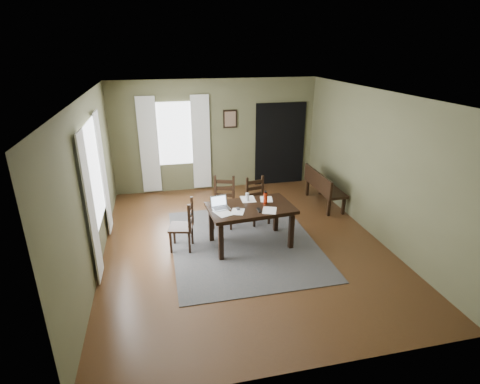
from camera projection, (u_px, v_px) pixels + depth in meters
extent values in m
cube|color=#492C16|center=(244.00, 243.00, 6.96)|extent=(5.00, 6.00, 0.01)
cube|color=brown|center=(216.00, 136.00, 9.18)|extent=(5.00, 0.02, 2.70)
cube|color=brown|center=(312.00, 269.00, 3.74)|extent=(5.00, 0.02, 2.70)
cube|color=brown|center=(91.00, 185.00, 5.95)|extent=(0.02, 6.00, 2.70)
cube|color=brown|center=(374.00, 165.00, 6.97)|extent=(0.02, 6.00, 2.70)
cube|color=white|center=(244.00, 94.00, 5.96)|extent=(5.00, 6.00, 0.02)
cube|color=#414141|center=(244.00, 242.00, 6.95)|extent=(2.60, 3.20, 0.01)
cube|color=black|center=(251.00, 208.00, 6.64)|extent=(1.57, 1.03, 0.06)
cube|color=black|center=(251.00, 211.00, 6.66)|extent=(1.40, 0.85, 0.05)
cube|color=black|center=(221.00, 242.00, 6.29)|extent=(0.09, 0.09, 0.64)
cube|color=black|center=(211.00, 225.00, 6.91)|extent=(0.09, 0.09, 0.64)
cube|color=black|center=(291.00, 232.00, 6.66)|extent=(0.09, 0.09, 0.64)
cube|color=black|center=(276.00, 216.00, 7.28)|extent=(0.09, 0.09, 0.64)
cube|color=black|center=(181.00, 227.00, 6.60)|extent=(0.49, 0.49, 0.04)
cube|color=black|center=(174.00, 234.00, 6.84)|extent=(0.05, 0.05, 0.40)
cube|color=black|center=(192.00, 234.00, 6.83)|extent=(0.05, 0.05, 0.40)
cube|color=black|center=(171.00, 243.00, 6.53)|extent=(0.05, 0.05, 0.40)
cube|color=black|center=(190.00, 243.00, 6.53)|extent=(0.05, 0.05, 0.40)
cube|color=black|center=(192.00, 210.00, 6.66)|extent=(0.05, 0.05, 0.50)
cube|color=black|center=(189.00, 218.00, 6.34)|extent=(0.05, 0.05, 0.50)
cube|color=black|center=(191.00, 221.00, 6.55)|extent=(0.10, 0.30, 0.07)
cube|color=black|center=(191.00, 214.00, 6.50)|extent=(0.10, 0.30, 0.07)
cube|color=black|center=(190.00, 207.00, 6.45)|extent=(0.10, 0.30, 0.07)
cube|color=black|center=(223.00, 205.00, 7.44)|extent=(0.55, 0.55, 0.04)
cube|color=black|center=(213.00, 219.00, 7.38)|extent=(0.05, 0.05, 0.42)
cube|color=black|center=(216.00, 212.00, 7.71)|extent=(0.05, 0.05, 0.42)
cube|color=black|center=(231.00, 220.00, 7.35)|extent=(0.05, 0.05, 0.42)
cube|color=black|center=(233.00, 212.00, 7.67)|extent=(0.05, 0.05, 0.42)
cube|color=black|center=(215.00, 188.00, 7.54)|extent=(0.06, 0.06, 0.54)
cube|color=black|center=(234.00, 189.00, 7.50)|extent=(0.06, 0.06, 0.54)
cube|color=black|center=(225.00, 195.00, 7.57)|extent=(0.31, 0.13, 0.07)
cube|color=black|center=(224.00, 188.00, 7.52)|extent=(0.31, 0.13, 0.07)
cube|color=black|center=(224.00, 182.00, 7.47)|extent=(0.31, 0.13, 0.07)
cube|color=black|center=(258.00, 203.00, 7.60)|extent=(0.47, 0.47, 0.04)
cube|color=black|center=(254.00, 218.00, 7.48)|extent=(0.04, 0.04, 0.40)
cube|color=black|center=(248.00, 211.00, 7.76)|extent=(0.04, 0.04, 0.40)
cube|color=black|center=(269.00, 215.00, 7.59)|extent=(0.04, 0.04, 0.40)
cube|color=black|center=(262.00, 209.00, 7.88)|extent=(0.04, 0.04, 0.40)
cube|color=black|center=(247.00, 189.00, 7.60)|extent=(0.05, 0.05, 0.50)
cube|color=black|center=(263.00, 187.00, 7.72)|extent=(0.05, 0.05, 0.50)
cube|color=black|center=(255.00, 194.00, 7.71)|extent=(0.30, 0.07, 0.07)
cube|color=black|center=(255.00, 188.00, 7.66)|extent=(0.30, 0.07, 0.07)
cube|color=black|center=(255.00, 182.00, 7.61)|extent=(0.30, 0.07, 0.07)
cube|color=black|center=(325.00, 187.00, 8.48)|extent=(0.45, 1.40, 0.06)
cube|color=black|center=(343.00, 206.00, 8.06)|extent=(0.06, 0.06, 0.39)
cube|color=black|center=(329.00, 207.00, 7.99)|extent=(0.06, 0.06, 0.39)
cube|color=black|center=(320.00, 187.00, 9.14)|extent=(0.06, 0.06, 0.39)
cube|color=black|center=(307.00, 188.00, 9.08)|extent=(0.06, 0.06, 0.39)
cube|color=black|center=(318.00, 179.00, 8.37)|extent=(0.05, 1.40, 0.34)
cube|color=#B7B7BC|center=(221.00, 208.00, 6.53)|extent=(0.34, 0.26, 0.02)
cube|color=#B7B7BC|center=(219.00, 201.00, 6.59)|extent=(0.31, 0.11, 0.20)
cube|color=silver|center=(219.00, 201.00, 6.58)|extent=(0.27, 0.09, 0.16)
cube|color=#3F3F42|center=(221.00, 208.00, 6.52)|extent=(0.28, 0.17, 0.00)
cube|color=#3F3F42|center=(238.00, 209.00, 6.50)|extent=(0.06, 0.09, 0.03)
cube|color=black|center=(259.00, 210.00, 6.46)|extent=(0.05, 0.19, 0.02)
cylinder|color=silver|center=(247.00, 197.00, 6.85)|extent=(0.08, 0.08, 0.15)
cylinder|color=#B2270D|center=(265.00, 198.00, 6.71)|extent=(0.08, 0.08, 0.21)
cylinder|color=black|center=(266.00, 192.00, 6.66)|extent=(0.05, 0.05, 0.03)
cube|color=white|center=(223.00, 213.00, 6.38)|extent=(0.36, 0.40, 0.00)
cube|color=white|center=(269.00, 210.00, 6.47)|extent=(0.33, 0.37, 0.00)
cube|color=white|center=(248.00, 199.00, 6.94)|extent=(0.27, 0.34, 0.00)
cube|color=white|center=(266.00, 199.00, 6.93)|extent=(0.27, 0.32, 0.00)
cube|color=white|center=(238.00, 212.00, 6.42)|extent=(0.30, 0.34, 0.00)
cube|color=white|center=(94.00, 175.00, 6.10)|extent=(0.01, 1.30, 1.70)
cube|color=white|center=(175.00, 134.00, 8.91)|extent=(1.00, 0.01, 1.50)
cube|color=silver|center=(91.00, 209.00, 5.46)|extent=(0.03, 0.48, 2.30)
cube|color=silver|center=(104.00, 174.00, 6.94)|extent=(0.03, 0.48, 2.30)
cube|color=silver|center=(149.00, 146.00, 8.85)|extent=(0.44, 0.03, 2.30)
cube|color=silver|center=(201.00, 143.00, 9.10)|extent=(0.44, 0.03, 2.30)
cube|color=black|center=(230.00, 119.00, 9.08)|extent=(0.34, 0.03, 0.44)
cube|color=brown|center=(230.00, 119.00, 9.06)|extent=(0.27, 0.01, 0.36)
cube|color=black|center=(280.00, 144.00, 9.60)|extent=(1.30, 0.03, 2.10)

